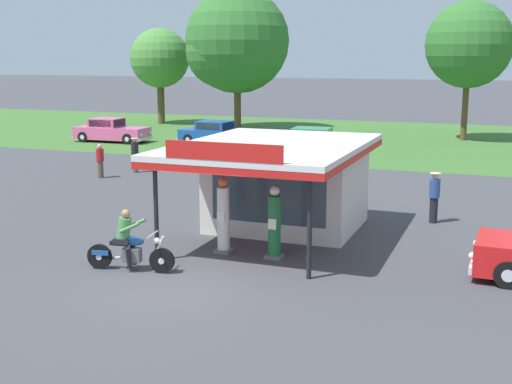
{
  "coord_description": "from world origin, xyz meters",
  "views": [
    {
      "loc": [
        7.01,
        -13.4,
        5.28
      ],
      "look_at": [
        0.21,
        4.42,
        1.4
      ],
      "focal_mm": 46.78,
      "sensor_mm": 36.0,
      "label": 1
    }
  ],
  "objects_px": {
    "bystander_leaning_by_kiosk": "(135,154)",
    "gas_pump_offside": "(274,226)",
    "gas_pump_nearside": "(223,218)",
    "motorcycle_with_rider": "(129,246)",
    "parked_car_back_row_far_left": "(111,131)",
    "parked_car_back_row_centre_left": "(218,134)",
    "parked_car_back_row_centre_right": "(306,142)",
    "bystander_chatting_near_pumps": "(434,196)",
    "bystander_admiring_sedan": "(100,160)"
  },
  "relations": [
    {
      "from": "bystander_leaning_by_kiosk",
      "to": "gas_pump_offside",
      "type": "bearing_deg",
      "value": -44.73
    },
    {
      "from": "bystander_leaning_by_kiosk",
      "to": "gas_pump_nearside",
      "type": "bearing_deg",
      "value": -49.05
    },
    {
      "from": "motorcycle_with_rider",
      "to": "parked_car_back_row_far_left",
      "type": "height_order",
      "value": "motorcycle_with_rider"
    },
    {
      "from": "gas_pump_offside",
      "to": "parked_car_back_row_centre_left",
      "type": "height_order",
      "value": "gas_pump_offside"
    },
    {
      "from": "gas_pump_nearside",
      "to": "parked_car_back_row_centre_right",
      "type": "xyz_separation_m",
      "value": [
        -3.26,
        18.71,
        -0.28
      ]
    },
    {
      "from": "bystander_chatting_near_pumps",
      "to": "parked_car_back_row_far_left",
      "type": "bearing_deg",
      "value": 146.26
    },
    {
      "from": "bystander_admiring_sedan",
      "to": "bystander_chatting_near_pumps",
      "type": "height_order",
      "value": "bystander_chatting_near_pumps"
    },
    {
      "from": "parked_car_back_row_centre_right",
      "to": "bystander_leaning_by_kiosk",
      "type": "relative_size",
      "value": 3.04
    },
    {
      "from": "bystander_admiring_sedan",
      "to": "parked_car_back_row_far_left",
      "type": "bearing_deg",
      "value": 120.93
    },
    {
      "from": "bystander_chatting_near_pumps",
      "to": "bystander_leaning_by_kiosk",
      "type": "bearing_deg",
      "value": 160.72
    },
    {
      "from": "motorcycle_with_rider",
      "to": "parked_car_back_row_far_left",
      "type": "relative_size",
      "value": 0.46
    },
    {
      "from": "gas_pump_offside",
      "to": "motorcycle_with_rider",
      "type": "xyz_separation_m",
      "value": [
        -3.05,
        -2.31,
        -0.24
      ]
    },
    {
      "from": "parked_car_back_row_centre_left",
      "to": "gas_pump_offside",
      "type": "bearing_deg",
      "value": -62.21
    },
    {
      "from": "gas_pump_offside",
      "to": "bystander_chatting_near_pumps",
      "type": "xyz_separation_m",
      "value": [
        3.53,
        5.49,
        -0.01
      ]
    },
    {
      "from": "bystander_leaning_by_kiosk",
      "to": "motorcycle_with_rider",
      "type": "bearing_deg",
      "value": -59.63
    },
    {
      "from": "motorcycle_with_rider",
      "to": "parked_car_back_row_centre_left",
      "type": "height_order",
      "value": "motorcycle_with_rider"
    },
    {
      "from": "parked_car_back_row_far_left",
      "to": "parked_car_back_row_centre_left",
      "type": "bearing_deg",
      "value": 8.44
    },
    {
      "from": "bystander_chatting_near_pumps",
      "to": "gas_pump_offside",
      "type": "bearing_deg",
      "value": -122.7
    },
    {
      "from": "gas_pump_nearside",
      "to": "gas_pump_offside",
      "type": "height_order",
      "value": "gas_pump_nearside"
    },
    {
      "from": "gas_pump_offside",
      "to": "bystander_admiring_sedan",
      "type": "bearing_deg",
      "value": 142.45
    },
    {
      "from": "gas_pump_nearside",
      "to": "bystander_chatting_near_pumps",
      "type": "height_order",
      "value": "gas_pump_nearside"
    },
    {
      "from": "bystander_admiring_sedan",
      "to": "bystander_leaning_by_kiosk",
      "type": "height_order",
      "value": "bystander_leaning_by_kiosk"
    },
    {
      "from": "parked_car_back_row_far_left",
      "to": "gas_pump_nearside",
      "type": "bearing_deg",
      "value": -50.32
    },
    {
      "from": "parked_car_back_row_far_left",
      "to": "bystander_admiring_sedan",
      "type": "height_order",
      "value": "bystander_admiring_sedan"
    },
    {
      "from": "parked_car_back_row_centre_right",
      "to": "bystander_admiring_sedan",
      "type": "bearing_deg",
      "value": -122.59
    },
    {
      "from": "gas_pump_offside",
      "to": "motorcycle_with_rider",
      "type": "bearing_deg",
      "value": -142.8
    },
    {
      "from": "motorcycle_with_rider",
      "to": "parked_car_back_row_centre_right",
      "type": "bearing_deg",
      "value": 94.58
    },
    {
      "from": "motorcycle_with_rider",
      "to": "bystander_admiring_sedan",
      "type": "bearing_deg",
      "value": 126.73
    },
    {
      "from": "parked_car_back_row_centre_right",
      "to": "bystander_leaning_by_kiosk",
      "type": "distance_m",
      "value": 10.12
    },
    {
      "from": "motorcycle_with_rider",
      "to": "parked_car_back_row_centre_left",
      "type": "bearing_deg",
      "value": 108.92
    },
    {
      "from": "gas_pump_nearside",
      "to": "bystander_leaning_by_kiosk",
      "type": "xyz_separation_m",
      "value": [
        -9.02,
        10.4,
        -0.1
      ]
    },
    {
      "from": "parked_car_back_row_centre_right",
      "to": "bystander_admiring_sedan",
      "type": "relative_size",
      "value": 3.27
    },
    {
      "from": "parked_car_back_row_centre_right",
      "to": "bystander_admiring_sedan",
      "type": "distance_m",
      "value": 12.0
    },
    {
      "from": "motorcycle_with_rider",
      "to": "bystander_admiring_sedan",
      "type": "xyz_separation_m",
      "value": [
        -8.14,
        10.92,
        0.13
      ]
    },
    {
      "from": "parked_car_back_row_centre_left",
      "to": "bystander_admiring_sedan",
      "type": "bearing_deg",
      "value": -90.98
    },
    {
      "from": "motorcycle_with_rider",
      "to": "bystander_leaning_by_kiosk",
      "type": "height_order",
      "value": "bystander_leaning_by_kiosk"
    },
    {
      "from": "parked_car_back_row_centre_right",
      "to": "parked_car_back_row_centre_left",
      "type": "height_order",
      "value": "parked_car_back_row_centre_right"
    },
    {
      "from": "gas_pump_nearside",
      "to": "bystander_leaning_by_kiosk",
      "type": "distance_m",
      "value": 13.77
    },
    {
      "from": "gas_pump_offside",
      "to": "bystander_leaning_by_kiosk",
      "type": "distance_m",
      "value": 14.77
    },
    {
      "from": "gas_pump_offside",
      "to": "parked_car_back_row_centre_right",
      "type": "xyz_separation_m",
      "value": [
        -4.73,
        18.71,
        -0.22
      ]
    },
    {
      "from": "parked_car_back_row_centre_left",
      "to": "bystander_admiring_sedan",
      "type": "height_order",
      "value": "bystander_admiring_sedan"
    },
    {
      "from": "gas_pump_offside",
      "to": "gas_pump_nearside",
      "type": "bearing_deg",
      "value": 180.0
    },
    {
      "from": "gas_pump_offside",
      "to": "bystander_admiring_sedan",
      "type": "xyz_separation_m",
      "value": [
        -11.19,
        8.6,
        -0.11
      ]
    },
    {
      "from": "parked_car_back_row_centre_right",
      "to": "bystander_chatting_near_pumps",
      "type": "xyz_separation_m",
      "value": [
        8.26,
        -13.22,
        0.21
      ]
    },
    {
      "from": "parked_car_back_row_far_left",
      "to": "parked_car_back_row_centre_left",
      "type": "height_order",
      "value": "parked_car_back_row_far_left"
    },
    {
      "from": "parked_car_back_row_centre_right",
      "to": "bystander_leaning_by_kiosk",
      "type": "bearing_deg",
      "value": -124.74
    },
    {
      "from": "gas_pump_nearside",
      "to": "bystander_admiring_sedan",
      "type": "relative_size",
      "value": 1.39
    },
    {
      "from": "bystander_admiring_sedan",
      "to": "bystander_leaning_by_kiosk",
      "type": "distance_m",
      "value": 1.93
    },
    {
      "from": "parked_car_back_row_centre_left",
      "to": "bystander_chatting_near_pumps",
      "type": "distance_m",
      "value": 21.12
    },
    {
      "from": "gas_pump_nearside",
      "to": "parked_car_back_row_centre_left",
      "type": "bearing_deg",
      "value": 114.53
    }
  ]
}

